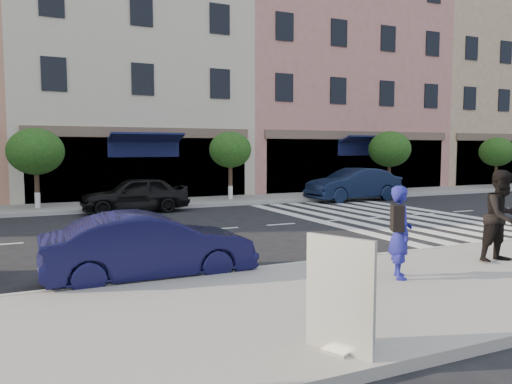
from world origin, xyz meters
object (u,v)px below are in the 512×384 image
car_near_mid (150,246)px  car_far_right (353,184)px  walker (502,216)px  car_far_mid (135,194)px  poster_board (340,296)px  photographer (400,232)px

car_near_mid → car_far_right: size_ratio=0.83×
walker → car_far_mid: size_ratio=0.46×
car_far_mid → car_far_right: 10.12m
car_near_mid → car_far_mid: (1.75, 10.10, 0.05)m
poster_board → car_far_right: car_far_right is taller
photographer → car_far_right: photographer is taller
car_far_mid → car_near_mid: bearing=-9.3°
photographer → car_near_mid: size_ratio=0.43×
photographer → car_far_mid: photographer is taller
walker → poster_board: size_ratio=1.41×
walker → car_near_mid: walker is taller
poster_board → photographer: bearing=13.9°
poster_board → car_far_right: 18.14m
photographer → car_far_right: bearing=-3.8°
car_far_right → poster_board: bearing=-38.8°
car_near_mid → car_far_right: bearing=-49.7°
poster_board → car_far_right: size_ratio=0.28×
walker → poster_board: bearing=-156.5°
poster_board → car_near_mid: 4.63m
photographer → car_far_mid: size_ratio=0.41×
poster_board → car_near_mid: bearing=79.0°
walker → car_far_right: (5.23, 12.21, -0.32)m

